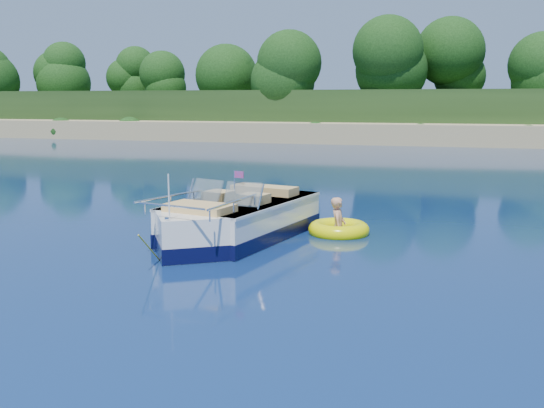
% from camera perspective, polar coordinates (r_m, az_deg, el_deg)
% --- Properties ---
extents(ground, '(160.00, 160.00, 0.00)m').
position_cam_1_polar(ground, '(10.53, -1.02, -7.91)').
color(ground, '#09193F').
rests_on(ground, ground).
extents(shoreline, '(170.00, 59.00, 6.00)m').
position_cam_1_polar(shoreline, '(73.45, 14.02, 7.73)').
color(shoreline, tan).
rests_on(shoreline, ground).
extents(treeline, '(150.00, 7.12, 8.19)m').
position_cam_1_polar(treeline, '(50.74, 13.19, 12.15)').
color(treeline, black).
rests_on(treeline, ground).
extents(motorboat, '(2.99, 6.00, 2.02)m').
position_cam_1_polar(motorboat, '(13.97, -3.70, -1.84)').
color(motorboat, white).
rests_on(motorboat, ground).
extents(tow_tube, '(1.91, 1.91, 0.39)m').
position_cam_1_polar(tow_tube, '(14.76, 6.30, -2.41)').
color(tow_tube, '#E9EA01').
rests_on(tow_tube, ground).
extents(boy, '(0.45, 0.84, 1.57)m').
position_cam_1_polar(boy, '(14.72, 6.23, -2.84)').
color(boy, tan).
rests_on(boy, ground).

